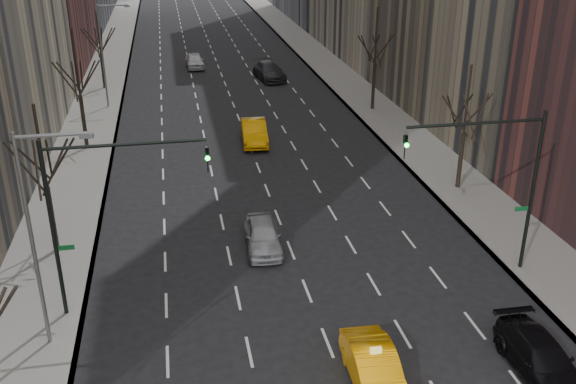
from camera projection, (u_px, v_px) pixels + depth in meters
sidewalk_left at (113, 52)px, 80.08m from camera, size 4.50×320.00×0.15m
sidewalk_right at (305, 46)px, 84.22m from camera, size 4.50×320.00×0.15m
tree_lw_b at (47, 187)px, 31.87m from camera, size 3.36×3.50×7.82m
tree_lw_c at (80, 97)px, 46.14m from camera, size 3.36×3.50×8.74m
tree_lw_d at (101, 53)px, 62.53m from camera, size 3.36×3.50×7.36m
tree_rw_b at (464, 133)px, 39.53m from camera, size 3.36×3.50×7.82m
tree_rw_c at (375, 65)px, 55.59m from camera, size 3.36×3.50×8.74m
traffic_mast_left at (91, 199)px, 26.25m from camera, size 6.69×0.39×8.00m
traffic_mast_right at (503, 169)px, 29.32m from camera, size 6.69×0.39×8.00m
streetlight_near at (39, 221)px, 24.11m from camera, size 2.83×0.22×9.00m
streetlight_far at (106, 45)px, 55.60m from camera, size 2.83×0.22×9.00m
taxi_sedan at (375, 370)px, 23.67m from camera, size 1.73×4.71×1.54m
silver_sedan_ahead at (263, 235)px, 33.49m from camera, size 1.99×4.52×1.51m
parked_suv_black at (541, 358)px, 24.35m from camera, size 2.14×5.02×1.44m
far_taxi at (254, 132)px, 48.84m from camera, size 2.16×5.34×1.72m
far_suv_grey at (269, 71)px, 67.33m from camera, size 3.18×6.28×1.75m
far_car_white at (195, 61)px, 72.29m from camera, size 2.09×4.79×1.61m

